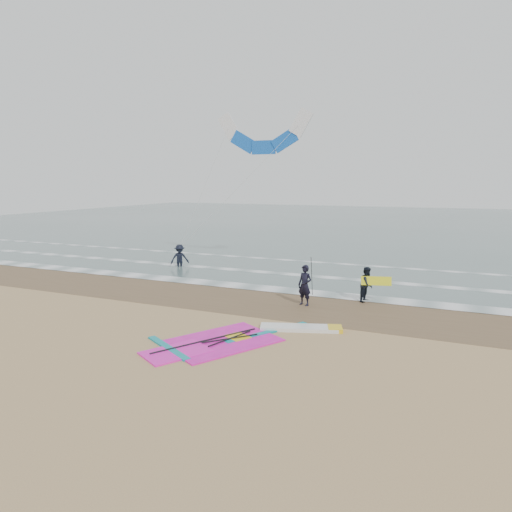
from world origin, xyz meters
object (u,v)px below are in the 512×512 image
at_px(windsurf_rig, 244,338).
at_px(surf_kite, 263,136).
at_px(person_wading, 180,253).
at_px(person_standing, 305,285).
at_px(person_walking, 367,284).

relative_size(windsurf_rig, surf_kite, 0.71).
bearing_deg(person_wading, person_standing, -71.63).
height_order(person_wading, surf_kite, surf_kite).
bearing_deg(person_walking, surf_kite, 65.41).
bearing_deg(person_standing, person_wading, 167.96).
bearing_deg(surf_kite, person_standing, -57.13).
height_order(person_standing, person_wading, person_wading).
relative_size(person_standing, person_wading, 1.00).
bearing_deg(person_wading, person_walking, -59.87).
relative_size(person_standing, surf_kite, 0.21).
distance_m(person_walking, surf_kite, 12.40).
xyz_separation_m(person_standing, person_wading, (-9.85, 5.54, 0.00)).
relative_size(person_standing, person_walking, 1.12).
height_order(person_standing, surf_kite, surf_kite).
relative_size(windsurf_rig, person_walking, 3.83).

